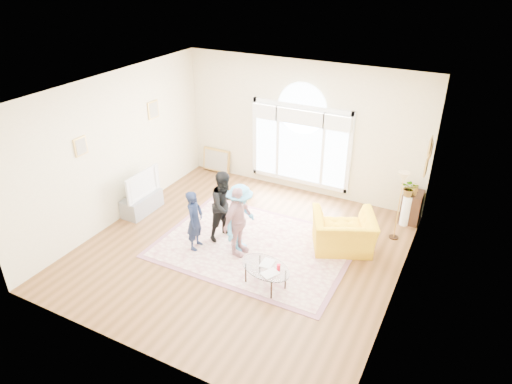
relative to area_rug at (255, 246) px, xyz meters
The scene contains 17 objects.
ground 0.30m from the area_rug, 129.21° to the right, with size 6.00×6.00×0.00m, color #57381A.
room_shell 3.04m from the area_rug, 93.97° to the left, with size 6.00×6.00×6.00m.
area_rug is the anchor object (origin of this frame).
rug_border 0.00m from the area_rug, behind, with size 3.80×2.80×0.01m, color #8C5665.
tv_console 2.95m from the area_rug, behind, with size 0.45×1.00×0.42m, color gray.
television 3.02m from the area_rug, behind, with size 0.17×1.06×0.61m.
coffee_table 1.31m from the area_rug, 53.78° to the right, with size 1.13×0.90×0.54m.
armchair 1.79m from the area_rug, 24.54° to the left, with size 1.18×1.03×0.77m, color gold.
side_cabinet 3.59m from the area_rug, 43.60° to the left, with size 0.40×0.50×0.70m, color black.
floor_lamp 3.19m from the area_rug, 33.61° to the left, with size 0.29×0.29×1.51m.
plant_pedestal 3.39m from the area_rug, 41.90° to the left, with size 0.20×0.20×0.70m, color white.
potted_plant 3.49m from the area_rug, 41.90° to the left, with size 0.35×0.31×0.39m, color #33722D.
leaning_picture 3.68m from the area_rug, 133.61° to the left, with size 0.80×0.05×0.62m, color tan.
child_navy 1.33m from the area_rug, 150.55° to the right, with size 0.46×0.30×1.25m, color #141E3A.
child_black 1.01m from the area_rug, behind, with size 0.72×0.56×1.48m, color black.
child_pink 0.83m from the area_rug, 115.68° to the right, with size 0.84×0.35×1.43m, color #C68D96.
child_blue 0.78m from the area_rug, 130.28° to the right, with size 0.92×0.53×1.42m, color #4D9FD0.
Camera 1 is at (3.73, -6.56, 5.30)m, focal length 32.00 mm.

